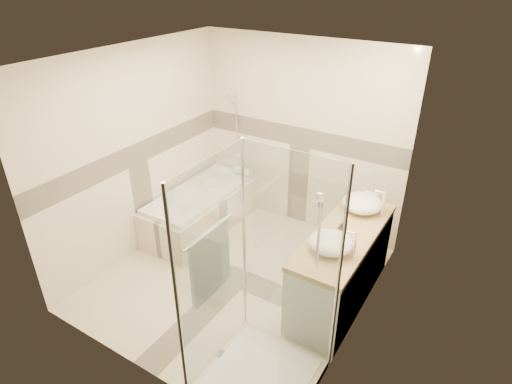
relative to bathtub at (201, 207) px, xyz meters
The scene contains 12 objects.
room 1.57m from the bathtub, 30.53° to the right, with size 2.82×3.02×2.52m.
bathtub is the anchor object (origin of this frame).
vanity 2.18m from the bathtub, ahead, with size 0.58×1.62×0.85m.
shower_enclosure 2.47m from the bathtub, 41.10° to the right, with size 0.96×0.93×2.04m.
vessel_sink_near 2.23m from the bathtub, ahead, with size 0.44×0.44×0.17m, color white.
vessel_sink_far 2.33m from the bathtub, 18.00° to the right, with size 0.42×0.42×0.17m, color white.
faucet_near 2.46m from the bathtub, ahead, with size 0.12×0.03×0.30m.
faucet_far 2.55m from the bathtub, 16.44° to the right, with size 0.11×0.03×0.28m.
amenity_bottle_a 2.25m from the bathtub, 10.46° to the right, with size 0.07×0.07×0.15m, color black.
amenity_bottle_b 2.25m from the bathtub, 11.02° to the right, with size 0.11×0.11×0.14m, color black.
folded_towels 2.24m from the bathtub, ahead, with size 0.15×0.25×0.08m, color silver.
rolled_towel 0.81m from the bathtub, 72.20° to the left, with size 0.11×0.11×0.25m, color silver.
Camera 1 is at (2.24, -3.21, 3.26)m, focal length 30.00 mm.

